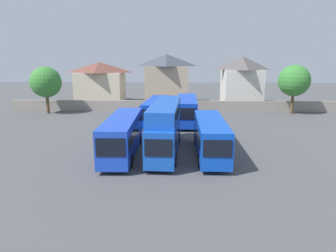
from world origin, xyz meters
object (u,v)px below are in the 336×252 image
at_px(house_terrace_left, 100,82).
at_px(bus_3, 210,135).
at_px(house_terrace_right, 242,80).
at_px(bus_4, 156,110).
at_px(bus_2, 165,125).
at_px(tree_left_of_lot, 46,82).
at_px(house_terrace_centre, 167,79).
at_px(bus_1, 123,133).
at_px(tree_behind_wall, 294,81).
at_px(bus_5, 187,109).

bearing_deg(house_terrace_left, bus_3, -60.88).
height_order(house_terrace_left, house_terrace_right, house_terrace_right).
bearing_deg(bus_4, house_terrace_left, -142.76).
bearing_deg(bus_2, house_terrace_left, -153.57).
xyz_separation_m(bus_2, tree_left_of_lot, (-20.26, 20.57, 2.41)).
bearing_deg(house_terrace_centre, house_terrace_right, -2.17).
bearing_deg(house_terrace_left, bus_2, -66.25).
relative_size(bus_2, tree_left_of_lot, 1.57).
distance_m(house_terrace_centre, tree_left_of_lot, 22.41).
relative_size(bus_1, house_terrace_right, 1.22).
distance_m(house_terrace_centre, tree_behind_wall, 23.43).
bearing_deg(house_terrace_right, house_terrace_left, 176.51).
xyz_separation_m(bus_2, house_terrace_right, (13.51, 31.57, 2.05)).
height_order(bus_1, bus_2, bus_2).
height_order(bus_2, house_terrace_left, house_terrace_left).
bearing_deg(bus_4, bus_2, 11.76).
xyz_separation_m(bus_2, bus_4, (-1.83, 13.63, -0.83)).
relative_size(house_terrace_right, tree_behind_wall, 1.18).
xyz_separation_m(bus_4, house_terrace_right, (15.34, 17.94, 2.89)).
xyz_separation_m(bus_1, bus_5, (6.42, 14.33, -0.00)).
bearing_deg(house_terrace_right, bus_2, -113.17).
xyz_separation_m(bus_3, bus_4, (-6.06, 14.23, -0.04)).
distance_m(bus_1, house_terrace_left, 35.63).
distance_m(bus_5, house_terrace_left, 26.09).
xyz_separation_m(bus_1, house_terrace_right, (17.49, 32.21, 2.75)).
relative_size(bus_5, house_terrace_left, 1.17).
bearing_deg(house_terrace_right, bus_4, -130.52).
xyz_separation_m(tree_left_of_lot, tree_behind_wall, (40.11, 1.00, 0.25)).
height_order(bus_3, tree_behind_wall, tree_behind_wall).
bearing_deg(bus_3, bus_4, -156.57).
bearing_deg(bus_5, bus_4, -87.59).
bearing_deg(bus_1, house_terrace_left, -163.66).
distance_m(bus_2, tree_behind_wall, 29.44).
bearing_deg(house_terrace_centre, bus_4, -92.38).
bearing_deg(tree_left_of_lot, bus_3, -40.85).
xyz_separation_m(bus_1, bus_2, (3.98, 0.63, 0.70)).
bearing_deg(tree_behind_wall, bus_2, -132.62).
bearing_deg(tree_left_of_lot, bus_4, -20.64).
bearing_deg(bus_3, house_terrace_left, -150.51).
bearing_deg(bus_2, bus_4, -169.69).
height_order(bus_4, house_terrace_right, house_terrace_right).
bearing_deg(house_terrace_right, tree_behind_wall, -57.61).
relative_size(bus_3, house_terrace_left, 1.12).
relative_size(bus_5, tree_left_of_lot, 1.48).
height_order(bus_3, house_terrace_left, house_terrace_left).
height_order(bus_3, house_terrace_right, house_terrace_right).
distance_m(bus_5, tree_left_of_lot, 23.93).
bearing_deg(tree_behind_wall, bus_4, -159.88).
bearing_deg(bus_2, bus_3, 84.58).
bearing_deg(house_terrace_left, bus_5, -48.90).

